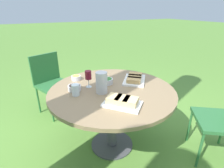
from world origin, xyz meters
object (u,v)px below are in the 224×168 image
object	(u,v)px
water_pitcher	(102,83)
wine_glass	(88,76)
chair_far_back	(51,79)
dining_table	(112,98)

from	to	relation	value
water_pitcher	wine_glass	bearing A→B (deg)	19.84
water_pitcher	wine_glass	xyz separation A→B (m)	(0.19, 0.07, 0.02)
chair_far_back	wine_glass	distance (m)	1.04
dining_table	wine_glass	bearing A→B (deg)	49.13
dining_table	water_pitcher	xyz separation A→B (m)	(-0.02, 0.12, 0.21)
dining_table	wine_glass	world-z (taller)	wine_glass
dining_table	wine_glass	xyz separation A→B (m)	(0.17, 0.19, 0.23)
dining_table	water_pitcher	size ratio (longest dim) A/B	6.08
dining_table	water_pitcher	distance (m)	0.24
dining_table	wine_glass	size ratio (longest dim) A/B	7.20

